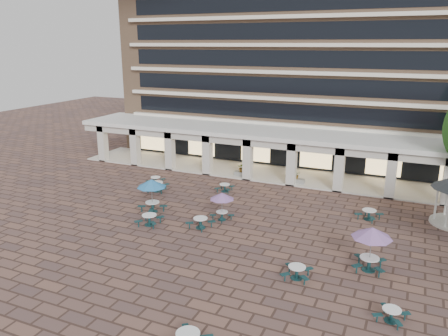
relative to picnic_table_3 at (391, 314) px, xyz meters
The scene contains 16 objects.
ground 13.06m from the picnic_table_3, 155.16° to the left, with size 120.00×120.00×0.00m, color brown.
apartment_building 35.32m from the picnic_table_3, 110.95° to the left, with size 40.00×15.50×25.20m.
retail_arcade 23.64m from the picnic_table_3, 120.29° to the left, with size 42.00×6.60×4.40m.
picnic_table_3 is the anchor object (origin of this frame).
picnic_table_4 19.15m from the picnic_table_3, 157.89° to the left, with size 2.24×2.24×2.59m.
picnic_table_5 17.20m from the picnic_table_3, 163.34° to the left, with size 1.89×1.89×0.78m.
picnic_table_6 14.55m from the picnic_table_3, 147.02° to the left, with size 1.80×1.80×2.08m.
picnic_table_7 5.39m from the picnic_table_3, 158.30° to the left, with size 1.68×1.68×0.73m.
picnic_table_8 22.99m from the picnic_table_3, 150.23° to the left, with size 2.14×2.14×0.83m.
picnic_table_9 20.00m from the picnic_table_3, 136.55° to the left, with size 1.57×1.57×0.67m.
picnic_table_10 14.23m from the picnic_table_3, 155.31° to the left, with size 1.91×1.91×0.75m.
picnic_table_11 5.09m from the picnic_table_3, 108.19° to the left, with size 2.28×2.28×2.63m.
picnic_table_12 24.95m from the picnic_table_3, 148.15° to the left, with size 1.56×1.56×0.66m.
picnic_table_13 12.50m from the picnic_table_3, 100.68° to the left, with size 2.05×2.05×0.75m.
planter_left 23.57m from the picnic_table_3, 128.73° to the left, with size 1.50×0.79×1.36m.
planter_right 20.64m from the picnic_table_3, 117.00° to the left, with size 1.50×0.79×1.25m.
Camera 1 is at (11.84, -24.71, 12.48)m, focal length 35.00 mm.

